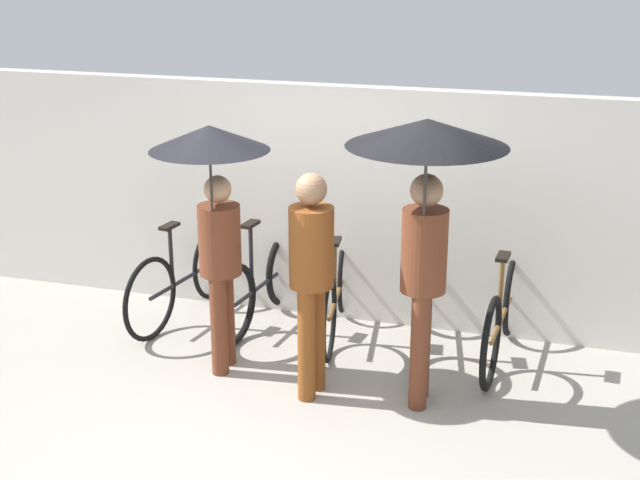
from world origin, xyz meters
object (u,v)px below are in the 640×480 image
object	(u,v)px
parked_bicycle_1	(261,284)
pedestrian_center	(311,269)
parked_bicycle_4	(502,314)
parked_bicycle_3	(417,301)
pedestrian_leading	(214,189)
parked_bicycle_0	(185,277)
parked_bicycle_2	(337,293)
pedestrian_trailing	(426,181)

from	to	relation	value
parked_bicycle_1	pedestrian_center	distance (m)	1.49
parked_bicycle_1	parked_bicycle_4	xyz separation A→B (m)	(2.07, -0.10, 0.01)
parked_bicycle_3	pedestrian_leading	bearing A→B (deg)	114.07
parked_bicycle_1	parked_bicycle_4	bearing A→B (deg)	-86.32
parked_bicycle_1	parked_bicycle_0	bearing A→B (deg)	102.38
parked_bicycle_3	parked_bicycle_2	bearing A→B (deg)	76.11
parked_bicycle_3	parked_bicycle_4	world-z (taller)	parked_bicycle_4
pedestrian_trailing	parked_bicycle_3	bearing A→B (deg)	-83.68
parked_bicycle_1	parked_bicycle_3	world-z (taller)	parked_bicycle_1
parked_bicycle_1	parked_bicycle_3	distance (m)	1.38
parked_bicycle_4	pedestrian_leading	bearing A→B (deg)	116.75
parked_bicycle_4	pedestrian_center	size ratio (longest dim) A/B	1.04
parked_bicycle_1	pedestrian_leading	distance (m)	1.49
parked_bicycle_3	pedestrian_center	xyz separation A→B (m)	(-0.58, -1.04, 0.59)
parked_bicycle_3	pedestrian_center	size ratio (longest dim) A/B	1.08
pedestrian_leading	pedestrian_center	bearing A→B (deg)	167.31
parked_bicycle_3	pedestrian_trailing	world-z (taller)	pedestrian_trailing
parked_bicycle_2	parked_bicycle_1	bearing A→B (deg)	80.22
parked_bicycle_0	parked_bicycle_4	size ratio (longest dim) A/B	0.98
pedestrian_leading	parked_bicycle_2	bearing A→B (deg)	-128.80
parked_bicycle_2	pedestrian_leading	xyz separation A→B (m)	(-0.66, -0.97, 1.11)
pedestrian_leading	parked_bicycle_4	bearing A→B (deg)	-161.10
parked_bicycle_0	parked_bicycle_4	xyz separation A→B (m)	(2.76, -0.02, 0.00)
parked_bicycle_4	pedestrian_trailing	xyz separation A→B (m)	(-0.48, -0.99, 1.30)
pedestrian_trailing	pedestrian_leading	bearing A→B (deg)	-8.79
pedestrian_leading	pedestrian_trailing	world-z (taller)	pedestrian_trailing
parked_bicycle_1	parked_bicycle_3	xyz separation A→B (m)	(1.38, -0.05, 0.02)
pedestrian_trailing	parked_bicycle_0	bearing A→B (deg)	-29.19
parked_bicycle_0	parked_bicycle_1	world-z (taller)	parked_bicycle_1
parked_bicycle_2	pedestrian_trailing	bearing A→B (deg)	-148.44
parked_bicycle_3	parked_bicycle_4	xyz separation A→B (m)	(0.69, -0.04, -0.01)
parked_bicycle_1	pedestrian_trailing	distance (m)	2.33
parked_bicycle_0	parked_bicycle_2	bearing A→B (deg)	-78.99
parked_bicycle_4	pedestrian_trailing	world-z (taller)	pedestrian_trailing
parked_bicycle_4	parked_bicycle_0	bearing A→B (deg)	92.67
parked_bicycle_1	parked_bicycle_2	distance (m)	0.69
pedestrian_leading	pedestrian_trailing	bearing A→B (deg)	171.78
parked_bicycle_0	pedestrian_leading	distance (m)	1.60
parked_bicycle_1	pedestrian_trailing	bearing A→B (deg)	-117.95
parked_bicycle_1	parked_bicycle_2	bearing A→B (deg)	-84.87
parked_bicycle_1	pedestrian_leading	world-z (taller)	pedestrian_leading
parked_bicycle_0	parked_bicycle_1	distance (m)	0.69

